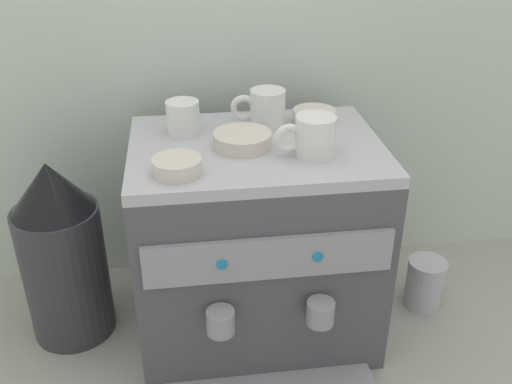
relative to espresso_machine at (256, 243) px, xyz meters
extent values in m
plane|color=#9E998E|center=(0.00, 0.00, -0.24)|extent=(4.00, 4.00, 0.00)
cube|color=silver|center=(0.00, 0.29, 0.36)|extent=(2.80, 0.03, 1.20)
cube|color=#4C4C51|center=(0.00, 0.00, -0.01)|extent=(0.52, 0.38, 0.45)
cube|color=#B7B7BC|center=(0.00, 0.00, 0.23)|extent=(0.52, 0.38, 0.02)
cube|color=#939399|center=(0.00, -0.19, 0.09)|extent=(0.48, 0.01, 0.09)
cylinder|color=#1E7AB7|center=(-0.09, -0.20, 0.09)|extent=(0.02, 0.01, 0.02)
cylinder|color=#1E7AB7|center=(0.09, -0.20, 0.09)|extent=(0.02, 0.01, 0.02)
cylinder|color=#939399|center=(-0.10, -0.21, -0.03)|extent=(0.06, 0.06, 0.05)
cylinder|color=#939399|center=(0.10, -0.21, -0.03)|extent=(0.06, 0.06, 0.05)
cylinder|color=white|center=(0.11, -0.06, 0.28)|extent=(0.08, 0.08, 0.08)
torus|color=white|center=(0.05, -0.07, 0.28)|extent=(0.06, 0.02, 0.06)
cylinder|color=white|center=(0.04, 0.10, 0.28)|extent=(0.08, 0.08, 0.08)
torus|color=white|center=(-0.01, 0.11, 0.28)|extent=(0.06, 0.02, 0.06)
cylinder|color=white|center=(-0.15, 0.08, 0.28)|extent=(0.07, 0.07, 0.07)
torus|color=white|center=(-0.14, 0.13, 0.28)|extent=(0.02, 0.05, 0.05)
cylinder|color=beige|center=(-0.03, -0.01, 0.26)|extent=(0.12, 0.12, 0.03)
cylinder|color=beige|center=(-0.03, -0.01, 0.24)|extent=(0.06, 0.06, 0.01)
cylinder|color=beige|center=(-0.16, -0.11, 0.26)|extent=(0.09, 0.09, 0.03)
cylinder|color=beige|center=(-0.16, -0.11, 0.24)|extent=(0.05, 0.05, 0.01)
cylinder|color=beige|center=(0.14, 0.10, 0.26)|extent=(0.09, 0.09, 0.03)
cylinder|color=beige|center=(0.14, 0.10, 0.24)|extent=(0.05, 0.05, 0.01)
cylinder|color=#333338|center=(-0.43, 0.05, -0.07)|extent=(0.19, 0.19, 0.33)
cone|color=black|center=(-0.43, 0.05, 0.15)|extent=(0.18, 0.18, 0.11)
cylinder|color=#B7B7BC|center=(0.43, 0.02, -0.17)|extent=(0.10, 0.10, 0.13)
camera|label=1|loc=(-0.15, -1.07, 0.72)|focal=40.46mm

